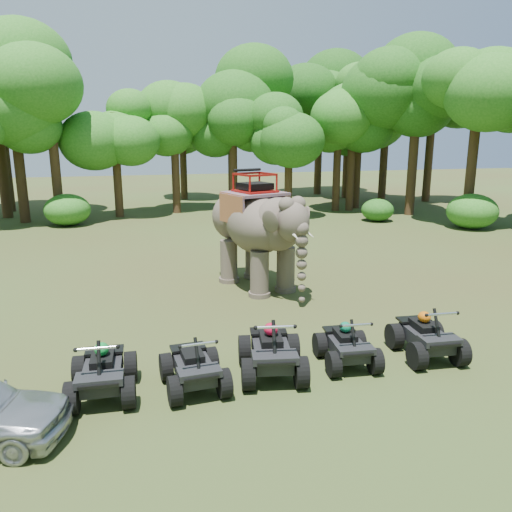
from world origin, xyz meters
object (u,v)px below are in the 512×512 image
Objects in this scene: atv_2 at (272,345)px; atv_4 at (427,330)px; elephant at (256,230)px; atv_1 at (194,360)px; atv_0 at (102,365)px; atv_3 at (347,340)px.

atv_4 is (3.74, -0.04, -0.04)m from atv_2.
elephant is 2.82× the size of atv_1.
atv_1 is (1.79, -0.16, -0.04)m from atv_0.
atv_2 is 3.74m from atv_4.
atv_0 is 1.79m from atv_1.
atv_0 is at bearing -174.02° from atv_3.
atv_3 is at bearing -104.06° from elephant.
elephant is at bearing 88.10° from atv_2.
atv_4 is (5.44, 0.13, 0.03)m from atv_1.
atv_2 is at bearing -173.22° from atv_3.
atv_1 is at bearing -174.24° from atv_4.
atv_0 is at bearing -145.20° from elephant.
atv_0 reaches higher than atv_3.
atv_1 is at bearing -164.29° from atv_2.
elephant is 2.52× the size of atv_2.
atv_1 is at bearing -132.99° from elephant.
atv_4 is at bearing -87.41° from elephant.
atv_3 is at bearing 11.32° from atv_2.
elephant is 6.62m from atv_2.
atv_2 is 1.78m from atv_3.
atv_1 is 3.48m from atv_3.
atv_2 is at bearing 2.96° from atv_0.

